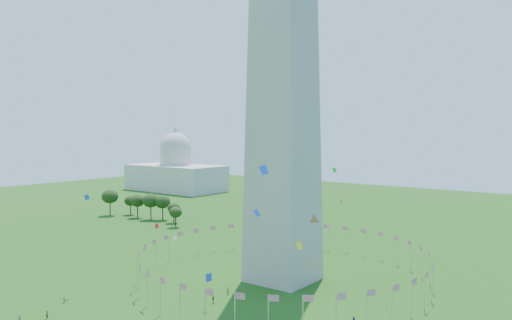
{
  "coord_description": "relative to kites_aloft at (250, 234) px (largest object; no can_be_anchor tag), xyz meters",
  "views": [
    {
      "loc": [
        77.93,
        -64.74,
        41.94
      ],
      "look_at": [
        1.91,
        35.0,
        34.67
      ],
      "focal_mm": 35.0,
      "sensor_mm": 36.0,
      "label": 1
    }
  ],
  "objects": [
    {
      "name": "flag_ring",
      "position": [
        -6.96,
        23.85,
        -13.41
      ],
      "size": [
        80.24,
        80.24,
        9.0
      ],
      "color": "silver",
      "rests_on": "ground"
    },
    {
      "name": "tree_line_west",
      "position": [
        -115.92,
        64.69,
        -12.31
      ],
      "size": [
        55.26,
        15.26,
        12.68
      ],
      "color": "#2A4818",
      "rests_on": "ground"
    },
    {
      "name": "capitol_building",
      "position": [
        -186.96,
        153.85,
        5.09
      ],
      "size": [
        70.0,
        35.0,
        46.0
      ],
      "primitive_type": null,
      "color": "beige",
      "rests_on": "ground"
    },
    {
      "name": "kites_aloft",
      "position": [
        0.0,
        0.0,
        0.0
      ],
      "size": [
        104.01,
        56.31,
        32.08
      ],
      "color": "orange",
      "rests_on": "ground"
    }
  ]
}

